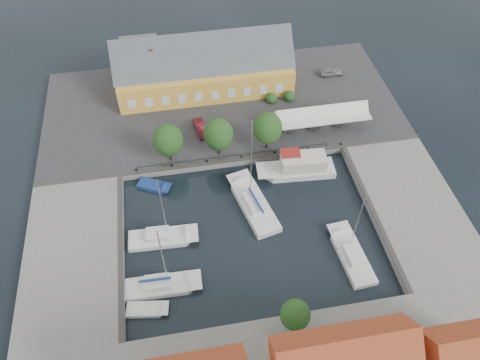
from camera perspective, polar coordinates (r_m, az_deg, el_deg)
The scene contains 17 objects.
ground at distance 61.48m, azimuth 0.98°, elevation -5.07°, with size 140.00×140.00×0.00m, color black.
north_quay at distance 76.77m, azimuth -2.24°, elevation 8.94°, with size 56.00×26.00×1.00m, color #2D2D30.
west_quay at distance 61.26m, azimuth -19.57°, elevation -8.89°, with size 12.00×24.00×1.00m, color slate.
east_quay at distance 66.33m, azimuth 20.37°, elevation -3.20°, with size 12.00×24.00×1.00m, color slate.
quay_edge_fittings at distance 63.53m, azimuth 0.22°, elevation -1.09°, with size 56.00×24.72×0.40m.
warehouse at distance 78.41m, azimuth -4.85°, elevation 13.38°, with size 28.56×14.00×9.55m.
tent_canopy at distance 71.20m, azimuth 10.04°, elevation 7.72°, with size 14.00×4.00×2.83m.
quay_trees at distance 65.50m, azimuth -2.65°, elevation 5.61°, with size 18.20×4.20×6.30m.
car_silver at distance 83.62m, azimuth 11.07°, elevation 12.81°, with size 1.58×3.92×1.34m, color #93959A.
car_red at distance 71.27m, azimuth -4.82°, elevation 6.31°, with size 1.50×4.30×1.42m, color maroon.
center_sailboat at distance 62.70m, azimuth 1.68°, elevation -3.05°, with size 5.73×11.59×15.07m.
trawler at distance 66.72m, azimuth 7.19°, elevation 1.50°, with size 11.41×4.11×5.00m.
east_boat_c at distance 59.79m, azimuth 13.44°, elevation -9.02°, with size 3.69×9.57×11.82m.
west_boat_c at distance 60.44m, azimuth -9.54°, elevation -7.04°, with size 9.01×3.22×11.90m.
west_boat_d at distance 56.87m, azimuth -9.57°, elevation -12.66°, with size 9.17×2.98×12.02m.
launch_sw at distance 55.96m, azimuth -11.30°, elevation -15.30°, with size 5.03×2.51×0.98m.
launch_nw at distance 66.21m, azimuth -10.47°, elevation -0.76°, with size 5.01×3.75×0.88m.
Camera 1 is at (-7.35, -35.53, 49.63)m, focal length 35.00 mm.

